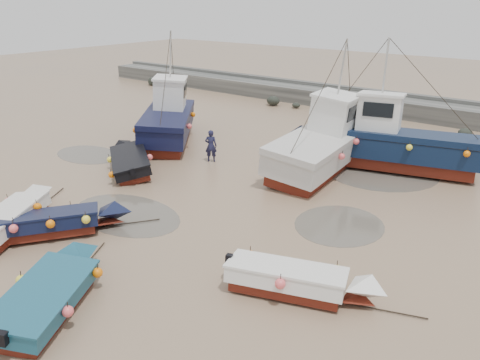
% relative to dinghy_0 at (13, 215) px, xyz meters
% --- Properties ---
extents(ground, '(120.00, 120.00, 0.00)m').
position_rel_dinghy_0_xyz_m(ground, '(5.02, 3.97, -0.54)').
color(ground, '#8B6E53').
rests_on(ground, ground).
extents(seawall, '(60.00, 4.92, 1.50)m').
position_rel_dinghy_0_xyz_m(seawall, '(5.07, 25.96, 0.08)').
color(seawall, slate).
rests_on(seawall, ground).
extents(puddle_a, '(5.05, 5.05, 0.01)m').
position_rel_dinghy_0_xyz_m(puddle_a, '(2.30, 3.30, -0.54)').
color(puddle_a, '#575147').
rests_on(puddle_a, ground).
extents(puddle_b, '(3.28, 3.28, 0.01)m').
position_rel_dinghy_0_xyz_m(puddle_b, '(9.39, 7.59, -0.54)').
color(puddle_b, '#575147').
rests_on(puddle_b, ground).
extents(puddle_c, '(4.06, 4.06, 0.01)m').
position_rel_dinghy_0_xyz_m(puddle_c, '(-5.29, 6.92, -0.54)').
color(puddle_c, '#575147').
rests_on(puddle_c, ground).
extents(puddle_d, '(5.61, 5.61, 0.01)m').
position_rel_dinghy_0_xyz_m(puddle_d, '(8.30, 14.18, -0.54)').
color(puddle_d, '#575147').
rests_on(puddle_d, ground).
extents(dinghy_0, '(3.83, 5.65, 1.43)m').
position_rel_dinghy_0_xyz_m(dinghy_0, '(0.00, 0.00, 0.00)').
color(dinghy_0, maroon).
rests_on(dinghy_0, ground).
extents(dinghy_1, '(4.11, 5.34, 1.43)m').
position_rel_dinghy_0_xyz_m(dinghy_1, '(1.61, 0.69, 0.00)').
color(dinghy_1, maroon).
rests_on(dinghy_1, ground).
extents(dinghy_2, '(3.54, 5.35, 1.43)m').
position_rel_dinghy_0_xyz_m(dinghy_2, '(5.34, -1.84, 0.01)').
color(dinghy_2, maroon).
rests_on(dinghy_2, ground).
extents(dinghy_3, '(5.53, 2.60, 1.43)m').
position_rel_dinghy_0_xyz_m(dinghy_3, '(10.46, 2.78, 0.01)').
color(dinghy_3, maroon).
rests_on(dinghy_3, ground).
extents(dinghy_4, '(5.79, 4.52, 1.43)m').
position_rel_dinghy_0_xyz_m(dinghy_4, '(-1.69, 6.96, -0.01)').
color(dinghy_4, maroon).
rests_on(dinghy_4, ground).
extents(cabin_boat_0, '(7.36, 8.78, 6.22)m').
position_rel_dinghy_0_xyz_m(cabin_boat_0, '(-3.91, 11.71, 0.79)').
color(cabin_boat_0, maroon).
rests_on(cabin_boat_0, ground).
extents(cabin_boat_1, '(3.37, 10.93, 6.22)m').
position_rel_dinghy_0_xyz_m(cabin_boat_1, '(5.77, 13.04, 0.77)').
color(cabin_boat_1, maroon).
rests_on(cabin_boat_1, ground).
extents(cabin_boat_2, '(10.90, 4.96, 6.22)m').
position_rel_dinghy_0_xyz_m(cabin_boat_2, '(8.15, 14.84, 0.77)').
color(cabin_boat_2, maroon).
rests_on(cabin_boat_2, ground).
extents(person, '(0.74, 0.67, 1.69)m').
position_rel_dinghy_0_xyz_m(person, '(0.79, 10.17, -0.54)').
color(person, '#1A1B38').
rests_on(person, ground).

